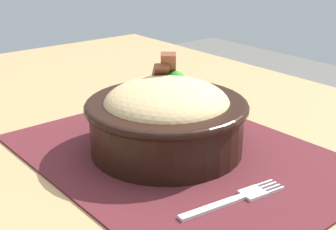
{
  "coord_description": "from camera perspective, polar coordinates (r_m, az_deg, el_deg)",
  "views": [
    {
      "loc": [
        0.44,
        -0.34,
        0.97
      ],
      "look_at": [
        0.0,
        0.01,
        0.76
      ],
      "focal_mm": 49.8,
      "sensor_mm": 36.0,
      "label": 1
    }
  ],
  "objects": [
    {
      "name": "table",
      "position": [
        0.65,
        -0.7,
        -10.13
      ],
      "size": [
        1.37,
        0.86,
        0.71
      ],
      "color": "#99754C",
      "rests_on": "ground_plane"
    },
    {
      "name": "placemat",
      "position": [
        0.6,
        1.48,
        -4.97
      ],
      "size": [
        0.43,
        0.33,
        0.0
      ],
      "primitive_type": "cube",
      "rotation": [
        0.0,
        0.0,
        0.02
      ],
      "color": "#47191E",
      "rests_on": "table"
    },
    {
      "name": "bowl",
      "position": [
        0.6,
        0.0,
        -0.2
      ],
      "size": [
        0.23,
        0.23,
        0.12
      ],
      "color": "black",
      "rests_on": "placemat"
    },
    {
      "name": "fork",
      "position": [
        0.51,
        8.44,
        -10.09
      ],
      "size": [
        0.03,
        0.13,
        0.0
      ],
      "color": "silver",
      "rests_on": "placemat"
    }
  ]
}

